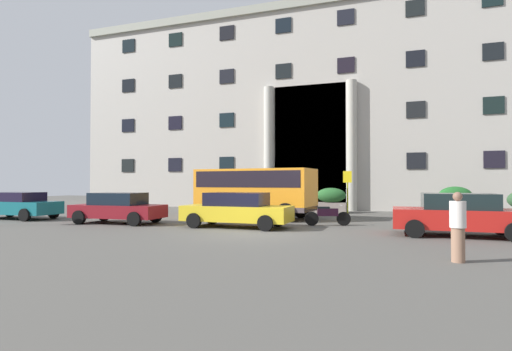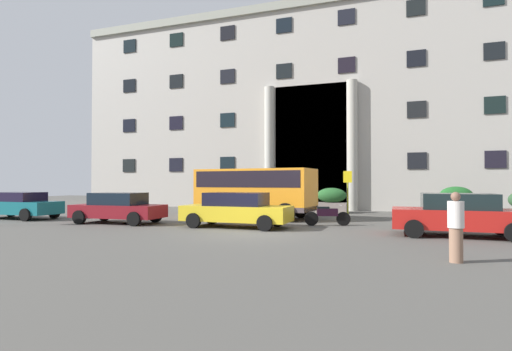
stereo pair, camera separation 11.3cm
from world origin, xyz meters
name	(u,v)px [view 1 (the left image)]	position (x,y,z in m)	size (l,w,h in m)	color
ground_plane	(251,234)	(0.00, 0.00, -0.06)	(80.00, 64.00, 0.12)	#514F4A
office_building_facade	(324,113)	(0.00, 17.48, 7.40)	(38.00, 9.61, 14.80)	#AEA89F
orange_minibus	(255,189)	(-1.71, 5.50, 1.54)	(6.23, 3.16, 2.56)	orange
bus_stop_sign	(347,189)	(2.83, 7.06, 1.53)	(0.44, 0.08, 2.47)	#98A01D
hedge_planter_far_west	(331,201)	(1.48, 10.61, 0.74)	(1.88, 1.00, 1.54)	gray
hedge_planter_east	(455,202)	(8.37, 10.39, 0.80)	(1.81, 0.85, 1.65)	slate
parked_estate_mid	(459,214)	(7.18, 1.26, 0.76)	(4.33, 2.13, 1.49)	red
parked_coupe_end	(118,208)	(-6.87, 1.12, 0.71)	(4.23, 2.04, 1.40)	maroon
parked_compact_extra	(237,210)	(-1.12, 1.34, 0.74)	(4.55, 1.96, 1.45)	gold
parked_hatchback_near	(17,205)	(-13.21, 1.28, 0.71)	(4.48, 1.91, 1.37)	#15636C
motorcycle_far_end	(327,215)	(2.33, 3.20, 0.46)	(1.92, 0.79, 0.89)	black
scooter_by_planter	(457,218)	(7.43, 3.40, 0.45)	(1.92, 0.55, 0.89)	black
motorcycle_near_kerb	(205,212)	(-3.46, 3.16, 0.46)	(2.01, 0.55, 0.89)	black
pedestrian_woman_with_bag	(458,227)	(6.43, -3.71, 0.82)	(0.36, 0.36, 1.64)	#8B664F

